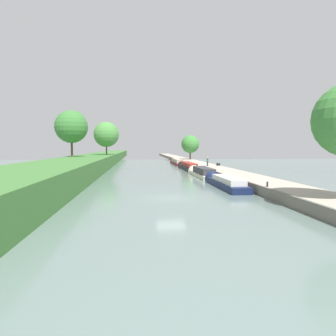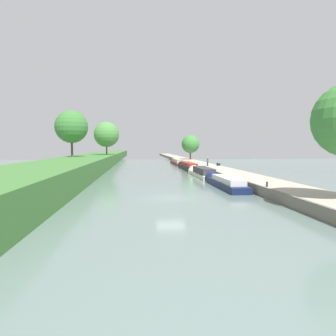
# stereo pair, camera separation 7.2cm
# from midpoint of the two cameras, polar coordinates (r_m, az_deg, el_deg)

# --- Properties ---
(ground_plane) EXTENTS (160.00, 160.00, 0.00)m
(ground_plane) POSITION_cam_midpoint_polar(r_m,az_deg,el_deg) (26.75, 0.51, -5.64)
(ground_plane) COLOR slate
(left_grassy_bank) EXTENTS (8.88, 260.00, 2.52)m
(left_grassy_bank) POSITION_cam_midpoint_polar(r_m,az_deg,el_deg) (28.25, -26.53, -2.97)
(left_grassy_bank) COLOR #3D7033
(left_grassy_bank) RESTS_ON ground_plane
(right_towpath) EXTENTS (4.45, 260.00, 0.88)m
(right_towpath) POSITION_cam_midpoint_polar(r_m,az_deg,el_deg) (29.78, 21.46, -4.08)
(right_towpath) COLOR #A89E8E
(right_towpath) RESTS_ON ground_plane
(stone_quay) EXTENTS (0.25, 260.00, 0.93)m
(stone_quay) POSITION_cam_midpoint_polar(r_m,az_deg,el_deg) (28.79, 17.29, -4.20)
(stone_quay) COLOR #6B665B
(stone_quay) RESTS_ON ground_plane
(narrowboat_navy) EXTENTS (2.01, 11.70, 1.91)m
(narrowboat_navy) POSITION_cam_midpoint_polar(r_m,az_deg,el_deg) (34.68, 10.47, -2.64)
(narrowboat_navy) COLOR #141E42
(narrowboat_navy) RESTS_ON ground_plane
(narrowboat_cream) EXTENTS (2.17, 12.39, 2.19)m
(narrowboat_cream) POSITION_cam_midpoint_polar(r_m,az_deg,el_deg) (46.32, 6.28, -0.86)
(narrowboat_cream) COLOR beige
(narrowboat_cream) RESTS_ON ground_plane
(narrowboat_black) EXTENTS (1.89, 15.70, 1.97)m
(narrowboat_black) POSITION_cam_midpoint_polar(r_m,az_deg,el_deg) (59.95, 3.67, 0.31)
(narrowboat_black) COLOR black
(narrowboat_black) RESTS_ON ground_plane
(narrowboat_maroon) EXTENTS (1.93, 15.24, 2.03)m
(narrowboat_maroon) POSITION_cam_midpoint_polar(r_m,az_deg,el_deg) (76.79, 1.63, 1.12)
(narrowboat_maroon) COLOR maroon
(narrowboat_maroon) RESTS_ON ground_plane
(tree_rightbank_midnear) EXTENTS (5.08, 5.08, 6.86)m
(tree_rightbank_midnear) POSITION_cam_midpoint_polar(r_m,az_deg,el_deg) (86.70, 4.18, 4.49)
(tree_rightbank_midnear) COLOR brown
(tree_rightbank_midnear) RESTS_ON right_towpath
(tree_leftbank_downstream) EXTENTS (6.30, 6.30, 8.97)m
(tree_leftbank_downstream) POSITION_cam_midpoint_polar(r_m,az_deg,el_deg) (62.06, -17.75, 7.39)
(tree_leftbank_downstream) COLOR #4C3828
(tree_leftbank_downstream) RESTS_ON left_grassy_bank
(tree_leftbank_upstream) EXTENTS (6.20, 6.20, 8.08)m
(tree_leftbank_upstream) POSITION_cam_midpoint_polar(r_m,az_deg,el_deg) (76.52, -11.55, 6.21)
(tree_leftbank_upstream) COLOR #4C3828
(tree_leftbank_upstream) RESTS_ON left_grassy_bank
(person_walking) EXTENTS (0.34, 0.34, 1.66)m
(person_walking) POSITION_cam_midpoint_polar(r_m,az_deg,el_deg) (56.93, 7.40, 1.24)
(person_walking) COLOR #282D42
(person_walking) RESTS_ON right_towpath
(mooring_bollard_near) EXTENTS (0.16, 0.16, 0.45)m
(mooring_bollard_near) POSITION_cam_midpoint_polar(r_m,az_deg,el_deg) (28.86, 18.11, -2.92)
(mooring_bollard_near) COLOR black
(mooring_bollard_near) RESTS_ON right_towpath
(mooring_bollard_far) EXTENTS (0.16, 0.16, 0.45)m
(mooring_bollard_far) POSITION_cam_midpoint_polar(r_m,az_deg,el_deg) (84.17, 2.22, 1.73)
(mooring_bollard_far) COLOR black
(mooring_bollard_far) RESTS_ON right_towpath
(park_bench) EXTENTS (0.44, 1.50, 0.47)m
(park_bench) POSITION_cam_midpoint_polar(r_m,az_deg,el_deg) (58.71, 9.41, 0.79)
(park_bench) COLOR #333338
(park_bench) RESTS_ON right_towpath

